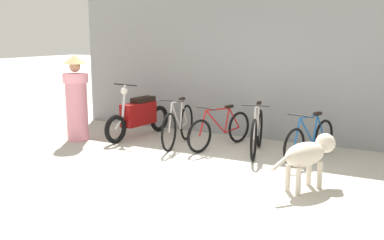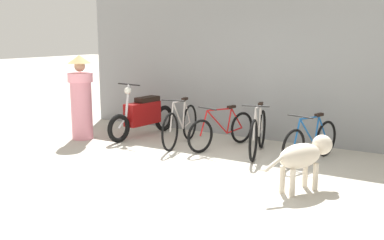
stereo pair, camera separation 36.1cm
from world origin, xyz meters
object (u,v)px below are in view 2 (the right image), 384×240
stray_dog (305,155)px  bicycle_2 (258,133)px  bicycle_1 (222,130)px  person_in_robes (81,96)px  motorcycle (143,115)px  bicycle_3 (311,142)px  bicycle_0 (181,126)px

stray_dog → bicycle_2: bearing=66.3°
bicycle_1 → person_in_robes: 2.91m
motorcycle → bicycle_2: bearing=94.6°
bicycle_3 → person_in_robes: person_in_robes is taller
bicycle_2 → person_in_robes: (-3.50, -0.68, 0.49)m
bicycle_3 → stray_dog: size_ratio=1.31×
person_in_robes → bicycle_3: bearing=-165.9°
bicycle_3 → stray_dog: (0.33, -1.44, 0.16)m
bicycle_3 → stray_dog: 1.48m
bicycle_0 → bicycle_3: size_ratio=1.07×
bicycle_2 → bicycle_3: bicycle_2 is taller
bicycle_3 → motorcycle: motorcycle is taller
bicycle_1 → bicycle_0: bearing=-57.4°
motorcycle → bicycle_0: bearing=85.1°
bicycle_2 → motorcycle: size_ratio=0.86×
bicycle_1 → motorcycle: motorcycle is taller
bicycle_0 → stray_dog: size_ratio=1.40×
bicycle_0 → motorcycle: size_ratio=0.87×
bicycle_3 → bicycle_2: bearing=-72.4°
bicycle_0 → bicycle_2: bicycle_2 is taller
person_in_robes → stray_dog: bearing=176.3°
bicycle_3 → person_in_robes: size_ratio=0.92×
person_in_robes → bicycle_1: bearing=-159.2°
bicycle_0 → motorcycle: bearing=-111.2°
bicycle_1 → bicycle_2: (0.75, -0.10, 0.05)m
stray_dog → person_in_robes: person_in_robes is taller
bicycle_2 → bicycle_3: size_ratio=1.06×
bicycle_1 → bicycle_3: bearing=104.7°
bicycle_1 → bicycle_3: 1.67m
motorcycle → person_in_robes: person_in_robes is taller
bicycle_3 → person_in_robes: (-4.42, -0.71, 0.53)m
bicycle_1 → bicycle_2: size_ratio=1.01×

